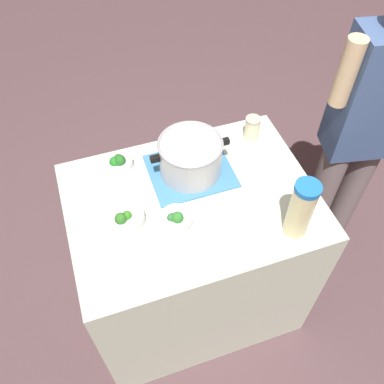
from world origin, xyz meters
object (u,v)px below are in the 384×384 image
(broccoli_bowl_back, at_px, (176,220))
(broccoli_bowl_center, at_px, (119,162))
(lemonade_pitcher, at_px, (301,209))
(broccoli_bowl_front, at_px, (127,219))
(cooking_pot, at_px, (190,157))
(person_cook, at_px, (362,132))
(mason_jar, at_px, (252,128))

(broccoli_bowl_back, bearing_deg, broccoli_bowl_center, 111.74)
(broccoli_bowl_back, bearing_deg, lemonade_pitcher, -22.12)
(lemonade_pitcher, distance_m, broccoli_bowl_center, 0.79)
(lemonade_pitcher, height_order, broccoli_bowl_front, lemonade_pitcher)
(broccoli_bowl_front, height_order, broccoli_bowl_center, broccoli_bowl_front)
(cooking_pot, height_order, person_cook, person_cook)
(broccoli_bowl_front, bearing_deg, lemonade_pitcher, -21.14)
(mason_jar, height_order, broccoli_bowl_front, mason_jar)
(mason_jar, relative_size, broccoli_bowl_back, 0.90)
(mason_jar, height_order, broccoli_bowl_center, mason_jar)
(cooking_pot, distance_m, mason_jar, 0.35)
(broccoli_bowl_center, bearing_deg, broccoli_bowl_front, -96.79)
(mason_jar, relative_size, person_cook, 0.07)
(broccoli_bowl_center, distance_m, person_cook, 1.16)
(cooking_pot, height_order, mason_jar, cooking_pot)
(lemonade_pitcher, height_order, broccoli_bowl_center, lemonade_pitcher)
(broccoli_bowl_back, bearing_deg, broccoli_bowl_front, 161.22)
(cooking_pot, xyz_separation_m, broccoli_bowl_center, (-0.28, 0.12, -0.06))
(mason_jar, distance_m, broccoli_bowl_front, 0.71)
(lemonade_pitcher, xyz_separation_m, broccoli_bowl_center, (-0.57, 0.54, -0.10))
(lemonade_pitcher, relative_size, mason_jar, 2.30)
(lemonade_pitcher, bearing_deg, broccoli_bowl_back, 157.88)
(mason_jar, relative_size, broccoli_bowl_center, 0.99)
(lemonade_pitcher, distance_m, person_cook, 0.72)
(broccoli_bowl_center, height_order, person_cook, person_cook)
(broccoli_bowl_front, relative_size, broccoli_bowl_back, 1.04)
(lemonade_pitcher, bearing_deg, broccoli_bowl_center, 136.78)
(person_cook, bearing_deg, mason_jar, 167.67)
(lemonade_pitcher, height_order, person_cook, person_cook)
(mason_jar, distance_m, person_cook, 0.55)
(lemonade_pitcher, xyz_separation_m, broccoli_bowl_back, (-0.43, 0.17, -0.11))
(cooking_pot, bearing_deg, broccoli_bowl_center, 156.62)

